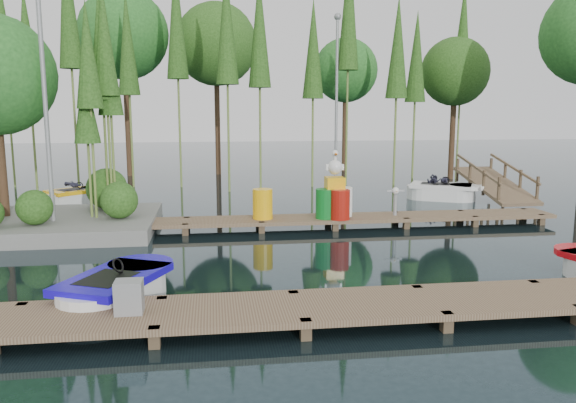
{
  "coord_description": "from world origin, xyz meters",
  "views": [
    {
      "loc": [
        -1.29,
        -12.75,
        3.31
      ],
      "look_at": [
        0.5,
        0.5,
        1.1
      ],
      "focal_mm": 35.0,
      "sensor_mm": 36.0,
      "label": 1
    }
  ],
  "objects": [
    {
      "name": "ground_plane",
      "position": [
        0.0,
        0.0,
        0.0
      ],
      "size": [
        90.0,
        90.0,
        0.0
      ],
      "primitive_type": "plane",
      "color": "#1C2E34"
    },
    {
      "name": "near_dock",
      "position": [
        0.0,
        -4.5,
        0.23
      ],
      "size": [
        18.0,
        1.5,
        0.5
      ],
      "color": "brown",
      "rests_on": "ground"
    },
    {
      "name": "far_dock",
      "position": [
        1.0,
        2.5,
        0.23
      ],
      "size": [
        15.0,
        1.2,
        0.5
      ],
      "color": "brown",
      "rests_on": "ground"
    },
    {
      "name": "island",
      "position": [
        -6.3,
        3.29,
        3.18
      ],
      "size": [
        6.2,
        4.2,
        6.75
      ],
      "color": "slate",
      "rests_on": "ground"
    },
    {
      "name": "tree_screen",
      "position": [
        -2.04,
        10.6,
        6.12
      ],
      "size": [
        34.42,
        18.53,
        10.31
      ],
      "color": "#462F1D",
      "rests_on": "ground"
    },
    {
      "name": "lamp_island",
      "position": [
        -5.5,
        2.5,
        4.26
      ],
      "size": [
        0.3,
        0.3,
        7.25
      ],
      "color": "gray",
      "rests_on": "ground"
    },
    {
      "name": "lamp_rear",
      "position": [
        4.0,
        11.0,
        4.26
      ],
      "size": [
        0.3,
        0.3,
        7.25
      ],
      "color": "gray",
      "rests_on": "ground"
    },
    {
      "name": "ramp",
      "position": [
        9.0,
        6.5,
        0.59
      ],
      "size": [
        1.5,
        3.94,
        1.49
      ],
      "color": "brown",
      "rests_on": "ground"
    },
    {
      "name": "boat_blue",
      "position": [
        -2.96,
        -3.26,
        0.25
      ],
      "size": [
        2.14,
        2.84,
        0.87
      ],
      "rotation": [
        0.0,
        0.0,
        -0.43
      ],
      "color": "white",
      "rests_on": "ground"
    },
    {
      "name": "boat_yellow_far",
      "position": [
        -6.05,
        7.71,
        0.26
      ],
      "size": [
        2.58,
        2.45,
        1.23
      ],
      "rotation": [
        0.0,
        0.0,
        0.37
      ],
      "color": "white",
      "rests_on": "ground"
    },
    {
      "name": "boat_white_far",
      "position": [
        7.1,
        6.78,
        0.29
      ],
      "size": [
        3.03,
        2.39,
        1.31
      ],
      "rotation": [
        0.0,
        0.0,
        0.22
      ],
      "color": "white",
      "rests_on": "ground"
    },
    {
      "name": "utility_cabinet",
      "position": [
        -2.57,
        -4.5,
        0.55
      ],
      "size": [
        0.41,
        0.34,
        0.5
      ],
      "primitive_type": "cube",
      "color": "gray",
      "rests_on": "near_dock"
    },
    {
      "name": "yellow_barrel",
      "position": [
        0.06,
        2.5,
        0.71
      ],
      "size": [
        0.55,
        0.55,
        0.83
      ],
      "primitive_type": "cylinder",
      "color": "#FFB50D",
      "rests_on": "far_dock"
    },
    {
      "name": "drum_cluster",
      "position": [
        2.09,
        2.35,
        0.86
      ],
      "size": [
        1.1,
        1.01,
        1.89
      ],
      "color": "#0C6F20",
      "rests_on": "far_dock"
    },
    {
      "name": "seagull_post",
      "position": [
        3.86,
        2.5,
        0.85
      ],
      "size": [
        0.51,
        0.27,
        0.81
      ],
      "color": "gray",
      "rests_on": "far_dock"
    }
  ]
}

